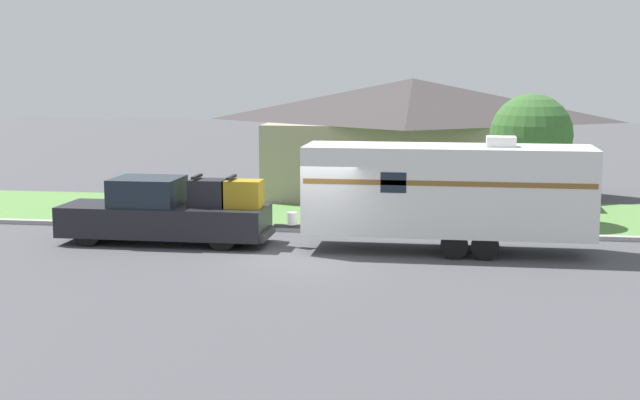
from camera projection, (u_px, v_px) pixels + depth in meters
name	position (u px, v px, depth m)	size (l,w,h in m)	color
ground_plane	(310.00, 258.00, 24.50)	(120.00, 120.00, 0.00)	#47474C
curb_strip	(329.00, 230.00, 28.15)	(80.00, 0.30, 0.14)	#999993
lawn_strip	(344.00, 213.00, 31.73)	(80.00, 7.00, 0.03)	#568442
house_across_street	(412.00, 134.00, 36.44)	(12.10, 8.01, 4.71)	gray
pickup_truck	(167.00, 213.00, 26.39)	(6.27, 1.92, 2.05)	black
travel_trailer	(448.00, 190.00, 25.03)	(8.99, 2.23, 3.29)	black
mailbox	(183.00, 193.00, 29.56)	(0.48, 0.20, 1.33)	brown
tree_in_yard	(531.00, 135.00, 29.44)	(2.73, 2.73, 4.32)	brown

